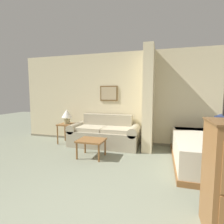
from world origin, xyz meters
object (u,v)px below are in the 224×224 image
object	(u,v)px
coffee_table	(91,142)
bed	(219,152)
table_lamp	(67,115)
backpack	(224,126)
couch	(105,134)

from	to	relation	value
coffee_table	bed	bearing A→B (deg)	5.70
bed	table_lamp	bearing A→B (deg)	170.75
bed	backpack	size ratio (longest dim) A/B	4.35
couch	table_lamp	size ratio (longest dim) A/B	4.56
couch	backpack	size ratio (longest dim) A/B	3.87
table_lamp	backpack	xyz separation A→B (m)	(3.76, -0.74, -0.01)
couch	table_lamp	bearing A→B (deg)	-176.52
coffee_table	bed	world-z (taller)	bed
coffee_table	table_lamp	xyz separation A→B (m)	(-1.12, 0.87, 0.48)
coffee_table	couch	bearing A→B (deg)	89.93
bed	backpack	world-z (taller)	backpack
coffee_table	backpack	xyz separation A→B (m)	(2.64, 0.13, 0.47)
couch	table_lamp	world-z (taller)	table_lamp
bed	backpack	distance (m)	0.55
couch	backpack	xyz separation A→B (m)	(2.64, -0.81, 0.51)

